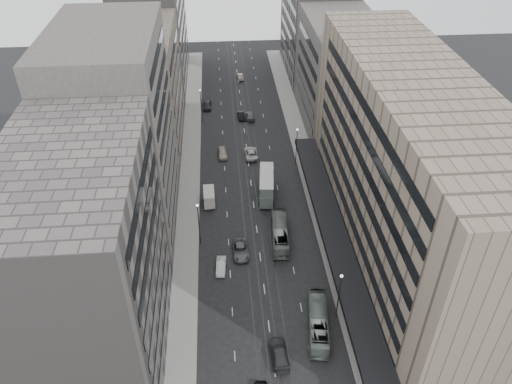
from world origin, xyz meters
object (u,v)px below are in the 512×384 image
object	(u,v)px
bus_near	(318,322)
double_decker	(266,185)
bus_far	(280,233)
panel_van	(209,197)
sedan_1	(221,266)
sedan_2	(241,250)

from	to	relation	value
bus_near	double_decker	bearing A→B (deg)	-74.91
bus_near	bus_far	world-z (taller)	bus_far
bus_far	panel_van	world-z (taller)	bus_far
bus_near	panel_van	size ratio (longest dim) A/B	2.34
sedan_1	sedan_2	bearing A→B (deg)	49.79
bus_far	panel_van	distance (m)	16.13
bus_near	panel_van	distance (m)	33.46
bus_near	sedan_1	xyz separation A→B (m)	(-13.04, 12.76, -0.79)
sedan_1	double_decker	bearing A→B (deg)	68.14
double_decker	sedan_1	bearing A→B (deg)	-109.95
bus_far	sedan_2	xyz separation A→B (m)	(-6.79, -2.88, -0.75)
sedan_1	sedan_2	distance (m)	4.69
bus_far	sedan_1	bearing A→B (deg)	36.45
panel_van	sedan_2	distance (m)	14.79
bus_near	bus_far	size ratio (longest dim) A/B	0.98
double_decker	sedan_1	size ratio (longest dim) A/B	2.17
double_decker	sedan_1	xyz separation A→B (m)	(-8.97, -18.61, -1.94)
bus_near	double_decker	distance (m)	31.65
double_decker	bus_far	bearing A→B (deg)	-79.21
bus_far	panel_van	bearing A→B (deg)	-38.45
double_decker	bus_near	bearing A→B (deg)	-76.82
bus_near	sedan_2	size ratio (longest dim) A/B	1.95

